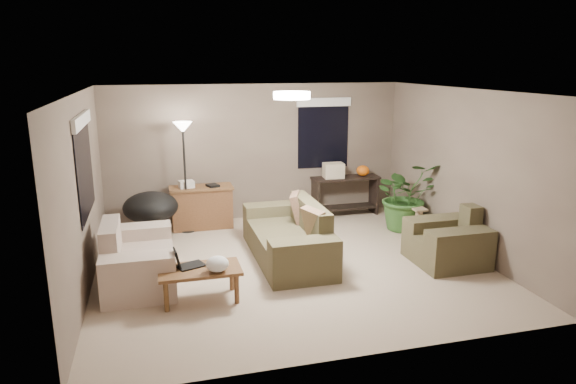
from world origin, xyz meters
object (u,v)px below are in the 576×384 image
object	(u,v)px
main_sofa	(290,239)
papasan_chair	(151,212)
armchair	(448,243)
desk	(202,207)
floor_lamp	(183,140)
cat_scratching_post	(418,224)
coffee_table	(200,273)
houseplant	(405,203)
console_table	(345,193)
loveseat	(137,261)

from	to	relation	value
main_sofa	papasan_chair	world-z (taller)	main_sofa
armchair	desk	bearing A→B (deg)	141.86
armchair	floor_lamp	distance (m)	4.55
desk	papasan_chair	size ratio (longest dim) A/B	0.95
main_sofa	floor_lamp	distance (m)	2.55
armchair	cat_scratching_post	world-z (taller)	armchair
main_sofa	floor_lamp	xyz separation A→B (m)	(-1.40, 1.69, 1.30)
main_sofa	coffee_table	world-z (taller)	main_sofa
main_sofa	coffee_table	distance (m)	1.82
floor_lamp	desk	bearing A→B (deg)	26.05
main_sofa	armchair	bearing A→B (deg)	-19.72
desk	houseplant	size ratio (longest dim) A/B	0.89
console_table	houseplant	bearing A→B (deg)	-57.55
main_sofa	desk	xyz separation A→B (m)	(-1.13, 1.82, 0.08)
coffee_table	papasan_chair	world-z (taller)	papasan_chair
loveseat	floor_lamp	world-z (taller)	floor_lamp
main_sofa	papasan_chair	xyz separation A→B (m)	(-2.00, 1.42, 0.17)
main_sofa	coffee_table	size ratio (longest dim) A/B	2.20
coffee_table	cat_scratching_post	world-z (taller)	cat_scratching_post
loveseat	console_table	world-z (taller)	loveseat
armchair	coffee_table	world-z (taller)	armchair
armchair	coffee_table	distance (m)	3.65
main_sofa	armchair	world-z (taller)	same
coffee_table	papasan_chair	xyz separation A→B (m)	(-0.56, 2.53, 0.11)
loveseat	houseplant	xyz separation A→B (m)	(4.53, 1.16, 0.18)
armchair	papasan_chair	distance (m)	4.74
armchair	floor_lamp	world-z (taller)	floor_lamp
console_table	floor_lamp	distance (m)	3.25
cat_scratching_post	console_table	bearing A→B (deg)	115.42
desk	floor_lamp	world-z (taller)	floor_lamp
console_table	papasan_chair	xyz separation A→B (m)	(-3.62, -0.49, 0.03)
armchair	main_sofa	bearing A→B (deg)	160.28
console_table	papasan_chair	world-z (taller)	papasan_chair
desk	cat_scratching_post	bearing A→B (deg)	-22.57
desk	floor_lamp	xyz separation A→B (m)	(-0.27, -0.13, 1.22)
loveseat	floor_lamp	xyz separation A→B (m)	(0.81, 2.03, 1.30)
main_sofa	floor_lamp	bearing A→B (deg)	129.71
loveseat	console_table	bearing A→B (deg)	30.48
loveseat	papasan_chair	world-z (taller)	loveseat
console_table	houseplant	distance (m)	1.30
armchair	houseplant	distance (m)	1.62
coffee_table	console_table	size ratio (longest dim) A/B	0.77
main_sofa	cat_scratching_post	xyz separation A→B (m)	(2.35, 0.37, -0.08)
floor_lamp	armchair	bearing A→B (deg)	-34.55
main_sofa	houseplant	distance (m)	2.46
cat_scratching_post	main_sofa	bearing A→B (deg)	-170.94
armchair	cat_scratching_post	distance (m)	1.17
loveseat	desk	xyz separation A→B (m)	(1.08, 2.16, 0.08)
coffee_table	houseplant	bearing A→B (deg)	27.06
console_table	cat_scratching_post	xyz separation A→B (m)	(0.73, -1.54, -0.22)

